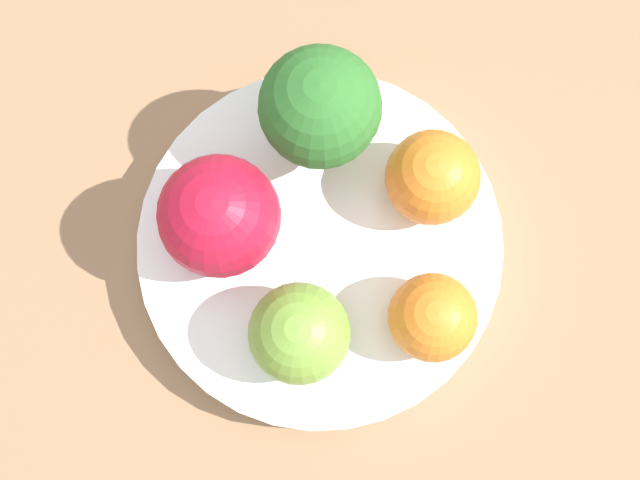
{
  "coord_description": "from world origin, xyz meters",
  "views": [
    {
      "loc": [
        0.03,
        0.08,
        0.51
      ],
      "look_at": [
        0.0,
        0.0,
        0.06
      ],
      "focal_mm": 50.0,
      "sensor_mm": 36.0,
      "label": 1
    }
  ],
  "objects_px": {
    "apple_green": "(219,216)",
    "orange_back": "(433,177)",
    "bowl": "(320,248)",
    "apple_red": "(299,333)",
    "orange_front": "(432,317)",
    "broccoli": "(320,108)"
  },
  "relations": [
    {
      "from": "broccoli",
      "to": "orange_back",
      "type": "xyz_separation_m",
      "value": [
        -0.04,
        0.05,
        -0.02
      ]
    },
    {
      "from": "apple_red",
      "to": "orange_front",
      "type": "xyz_separation_m",
      "value": [
        -0.06,
        0.01,
        -0.0
      ]
    },
    {
      "from": "apple_red",
      "to": "apple_green",
      "type": "height_order",
      "value": "apple_green"
    },
    {
      "from": "apple_red",
      "to": "orange_front",
      "type": "distance_m",
      "value": 0.07
    },
    {
      "from": "apple_red",
      "to": "orange_back",
      "type": "bearing_deg",
      "value": -149.93
    },
    {
      "from": "apple_green",
      "to": "orange_back",
      "type": "distance_m",
      "value": 0.11
    },
    {
      "from": "apple_red",
      "to": "orange_front",
      "type": "bearing_deg",
      "value": 167.48
    },
    {
      "from": "bowl",
      "to": "orange_front",
      "type": "relative_size",
      "value": 4.34
    },
    {
      "from": "bowl",
      "to": "orange_back",
      "type": "distance_m",
      "value": 0.07
    },
    {
      "from": "broccoli",
      "to": "orange_back",
      "type": "bearing_deg",
      "value": 132.84
    },
    {
      "from": "broccoli",
      "to": "orange_front",
      "type": "height_order",
      "value": "broccoli"
    },
    {
      "from": "apple_green",
      "to": "orange_front",
      "type": "bearing_deg",
      "value": 135.48
    },
    {
      "from": "apple_green",
      "to": "orange_back",
      "type": "relative_size",
      "value": 1.27
    },
    {
      "from": "orange_back",
      "to": "apple_green",
      "type": "bearing_deg",
      "value": -8.12
    },
    {
      "from": "bowl",
      "to": "apple_red",
      "type": "distance_m",
      "value": 0.06
    },
    {
      "from": "bowl",
      "to": "broccoli",
      "type": "relative_size",
      "value": 2.52
    },
    {
      "from": "apple_green",
      "to": "orange_front",
      "type": "distance_m",
      "value": 0.12
    },
    {
      "from": "apple_red",
      "to": "broccoli",
      "type": "bearing_deg",
      "value": -114.84
    },
    {
      "from": "orange_front",
      "to": "bowl",
      "type": "bearing_deg",
      "value": -56.1
    },
    {
      "from": "bowl",
      "to": "orange_front",
      "type": "bearing_deg",
      "value": 123.9
    },
    {
      "from": "bowl",
      "to": "orange_front",
      "type": "height_order",
      "value": "orange_front"
    },
    {
      "from": "bowl",
      "to": "apple_red",
      "type": "relative_size",
      "value": 3.82
    }
  ]
}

